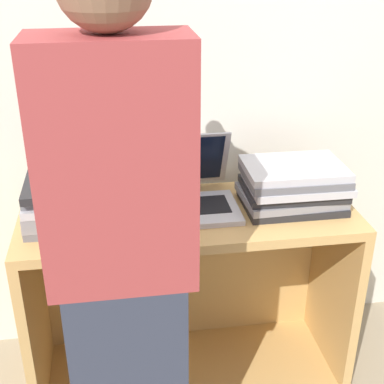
{
  "coord_description": "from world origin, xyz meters",
  "views": [
    {
      "loc": [
        -0.26,
        -1.5,
        1.71
      ],
      "look_at": [
        0.0,
        0.17,
        0.9
      ],
      "focal_mm": 50.0,
      "sensor_mm": 36.0,
      "label": 1
    }
  ],
  "objects_px": {
    "laptop_stack_left": "(79,200)",
    "person": "(123,265)",
    "laptop_open": "(187,193)",
    "laptop_stack_right": "(293,185)"
  },
  "relations": [
    {
      "from": "laptop_open",
      "to": "person",
      "type": "height_order",
      "value": "person"
    },
    {
      "from": "laptop_stack_left",
      "to": "laptop_stack_right",
      "type": "distance_m",
      "value": 0.79
    },
    {
      "from": "laptop_stack_left",
      "to": "laptop_stack_right",
      "type": "bearing_deg",
      "value": 0.06
    },
    {
      "from": "laptop_stack_right",
      "to": "person",
      "type": "relative_size",
      "value": 0.22
    },
    {
      "from": "person",
      "to": "laptop_stack_right",
      "type": "bearing_deg",
      "value": 35.73
    },
    {
      "from": "laptop_stack_left",
      "to": "person",
      "type": "xyz_separation_m",
      "value": [
        0.14,
        -0.47,
        0.02
      ]
    },
    {
      "from": "laptop_open",
      "to": "laptop_stack_left",
      "type": "xyz_separation_m",
      "value": [
        -0.4,
        -0.06,
        0.03
      ]
    },
    {
      "from": "laptop_open",
      "to": "laptop_stack_left",
      "type": "distance_m",
      "value": 0.4
    },
    {
      "from": "laptop_stack_left",
      "to": "person",
      "type": "bearing_deg",
      "value": -73.33
    },
    {
      "from": "laptop_stack_left",
      "to": "person",
      "type": "relative_size",
      "value": 0.23
    }
  ]
}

